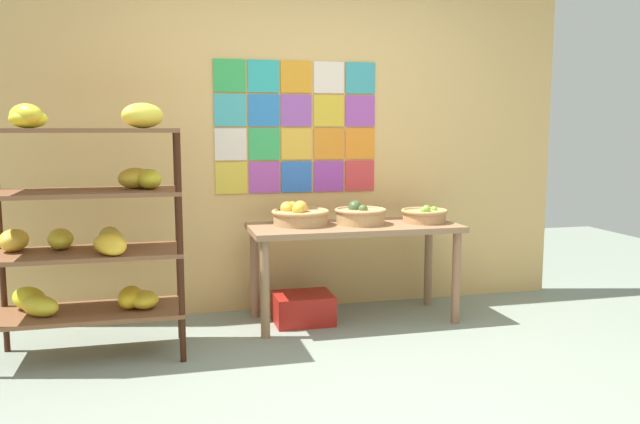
{
  "coord_description": "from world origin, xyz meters",
  "views": [
    {
      "loc": [
        -0.97,
        -2.84,
        1.35
      ],
      "look_at": [
        0.02,
        1.15,
        0.81
      ],
      "focal_mm": 35.73,
      "sensor_mm": 36.0,
      "label": 1
    }
  ],
  "objects_px": {
    "banana_shelf_unit": "(88,221)",
    "fruit_basket_centre": "(424,215)",
    "display_table": "(354,238)",
    "fruit_basket_right": "(299,215)",
    "fruit_basket_back_right": "(360,215)",
    "produce_crate_under_table": "(303,308)"
  },
  "relations": [
    {
      "from": "fruit_basket_centre",
      "to": "produce_crate_under_table",
      "type": "relative_size",
      "value": 0.82
    },
    {
      "from": "display_table",
      "to": "fruit_basket_right",
      "type": "bearing_deg",
      "value": 167.12
    },
    {
      "from": "banana_shelf_unit",
      "to": "produce_crate_under_table",
      "type": "height_order",
      "value": "banana_shelf_unit"
    },
    {
      "from": "fruit_basket_back_right",
      "to": "produce_crate_under_table",
      "type": "bearing_deg",
      "value": 179.69
    },
    {
      "from": "produce_crate_under_table",
      "to": "display_table",
      "type": "bearing_deg",
      "value": -3.2
    },
    {
      "from": "display_table",
      "to": "fruit_basket_back_right",
      "type": "height_order",
      "value": "fruit_basket_back_right"
    },
    {
      "from": "display_table",
      "to": "fruit_basket_right",
      "type": "distance_m",
      "value": 0.42
    },
    {
      "from": "banana_shelf_unit",
      "to": "display_table",
      "type": "distance_m",
      "value": 1.77
    },
    {
      "from": "fruit_basket_back_right",
      "to": "produce_crate_under_table",
      "type": "height_order",
      "value": "fruit_basket_back_right"
    },
    {
      "from": "fruit_basket_back_right",
      "to": "banana_shelf_unit",
      "type": "bearing_deg",
      "value": -169.3
    },
    {
      "from": "banana_shelf_unit",
      "to": "produce_crate_under_table",
      "type": "bearing_deg",
      "value": 13.92
    },
    {
      "from": "display_table",
      "to": "fruit_basket_centre",
      "type": "relative_size",
      "value": 4.4
    },
    {
      "from": "display_table",
      "to": "fruit_basket_back_right",
      "type": "relative_size",
      "value": 4.02
    },
    {
      "from": "fruit_basket_right",
      "to": "banana_shelf_unit",
      "type": "bearing_deg",
      "value": -163.4
    },
    {
      "from": "banana_shelf_unit",
      "to": "fruit_basket_centre",
      "type": "height_order",
      "value": "banana_shelf_unit"
    },
    {
      "from": "fruit_basket_right",
      "to": "fruit_basket_back_right",
      "type": "distance_m",
      "value": 0.43
    },
    {
      "from": "fruit_basket_right",
      "to": "produce_crate_under_table",
      "type": "xyz_separation_m",
      "value": [
        0.01,
        -0.07,
        -0.65
      ]
    },
    {
      "from": "banana_shelf_unit",
      "to": "display_table",
      "type": "relative_size",
      "value": 1.03
    },
    {
      "from": "fruit_basket_back_right",
      "to": "fruit_basket_right",
      "type": "bearing_deg",
      "value": 170.94
    },
    {
      "from": "fruit_basket_right",
      "to": "fruit_basket_centre",
      "type": "relative_size",
      "value": 1.22
    },
    {
      "from": "fruit_basket_right",
      "to": "display_table",
      "type": "bearing_deg",
      "value": -12.88
    },
    {
      "from": "fruit_basket_centre",
      "to": "fruit_basket_right",
      "type": "bearing_deg",
      "value": 173.44
    }
  ]
}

